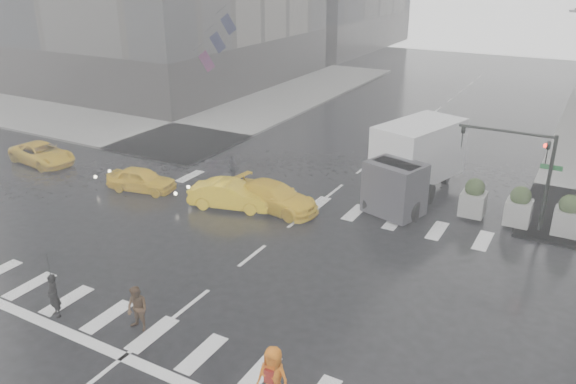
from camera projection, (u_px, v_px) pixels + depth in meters
The scene contains 18 objects.
ground at pixel (252, 256), 23.03m from camera, with size 120.00×120.00×0.00m, color black.
sidewalk_nw at pixel (167, 107), 45.91m from camera, with size 35.00×35.00×0.15m, color gray.
road_markings at pixel (252, 256), 23.03m from camera, with size 18.00×48.00×0.01m, color silver, non-canonical shape.
traffic_signal_pole at pixel (527, 161), 24.19m from camera, with size 4.45×0.42×4.50m.
planter_west at pixel (474, 198), 26.10m from camera, with size 1.10×1.10×1.80m.
planter_mid at pixel (519, 207), 25.20m from camera, with size 1.10×1.10×1.80m.
planter_east at pixel (568, 216), 24.29m from camera, with size 1.10×1.10×1.80m.
flag_cluster at pixel (215, 40), 42.59m from camera, with size 2.87×3.06×4.69m.
pedestrian_black at pixel (50, 274), 18.52m from camera, with size 1.14×1.15×2.43m.
pedestrian_brown at pixel (137, 309), 18.14m from camera, with size 0.77×0.60×1.58m, color #432B18.
pedestrian_orange at pixel (273, 378), 14.90m from camera, with size 0.95×0.63×1.90m.
pedestrian_far_a at pixel (233, 168), 30.48m from camera, with size 0.91×0.55×1.55m, color black.
pedestrian_far_b at pixel (381, 180), 28.82m from camera, with size 0.99×0.54×1.53m, color black.
taxi_front at pixel (141, 179), 29.30m from camera, with size 1.47×3.65×1.24m, color yellow.
taxi_mid at pixel (231, 195), 27.26m from camera, with size 1.43×4.11×1.35m, color yellow.
taxi_rear at pixel (274, 197), 27.07m from camera, with size 1.87×4.05×1.33m, color yellow.
taxi_far at pixel (42, 154), 33.18m from camera, with size 2.06×3.96×1.24m, color yellow.
box_truck at pixel (412, 160), 28.06m from camera, with size 2.59×6.91×3.67m.
Camera 1 is at (11.19, -16.97, 11.23)m, focal length 35.00 mm.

